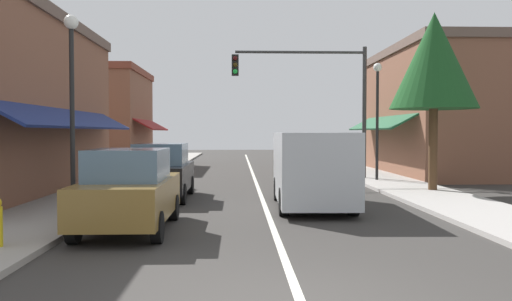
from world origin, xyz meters
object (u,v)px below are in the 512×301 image
at_px(parked_car_second_left, 161,172).
at_px(street_lamp_left_near, 72,82).
at_px(parked_car_nearest_left, 129,190).
at_px(van_in_lane, 312,167).
at_px(street_lamp_right_mid, 377,103).
at_px(traffic_signal_mast_arm, 318,88).
at_px(tree_right_near, 434,61).

relative_size(parked_car_second_left, street_lamp_left_near, 0.81).
bearing_deg(parked_car_nearest_left, van_in_lane, 38.21).
relative_size(parked_car_nearest_left, street_lamp_right_mid, 0.82).
relative_size(parked_car_nearest_left, van_in_lane, 0.78).
xyz_separation_m(traffic_signal_mast_arm, street_lamp_right_mid, (2.34, -0.98, -0.69)).
height_order(van_in_lane, tree_right_near, tree_right_near).
height_order(parked_car_second_left, tree_right_near, tree_right_near).
bearing_deg(tree_right_near, traffic_signal_mast_arm, 123.45).
bearing_deg(street_lamp_left_near, van_in_lane, 13.05).
bearing_deg(tree_right_near, van_in_lane, -144.64).
height_order(parked_car_nearest_left, tree_right_near, tree_right_near).
bearing_deg(traffic_signal_mast_arm, street_lamp_right_mid, -22.76).
relative_size(parked_car_second_left, van_in_lane, 0.78).
bearing_deg(traffic_signal_mast_arm, tree_right_near, -56.55).
bearing_deg(traffic_signal_mast_arm, street_lamp_left_near, -128.31).
relative_size(parked_car_nearest_left, traffic_signal_mast_arm, 0.69).
relative_size(parked_car_nearest_left, parked_car_second_left, 1.00).
relative_size(parked_car_nearest_left, tree_right_near, 0.65).
distance_m(traffic_signal_mast_arm, street_lamp_left_near, 12.42).
xyz_separation_m(parked_car_second_left, van_in_lane, (4.51, -1.98, 0.27)).
relative_size(van_in_lane, tree_right_near, 0.83).
distance_m(traffic_signal_mast_arm, tree_right_near, 5.95).
distance_m(traffic_signal_mast_arm, street_lamp_right_mid, 2.63).
relative_size(parked_car_second_left, traffic_signal_mast_arm, 0.69).
xyz_separation_m(van_in_lane, street_lamp_right_mid, (3.79, 7.30, 2.22)).
bearing_deg(street_lamp_left_near, parked_car_second_left, 63.12).
height_order(parked_car_second_left, street_lamp_left_near, street_lamp_left_near).
xyz_separation_m(van_in_lane, traffic_signal_mast_arm, (1.45, 8.29, 2.91)).
xyz_separation_m(traffic_signal_mast_arm, street_lamp_left_near, (-7.69, -9.73, -0.67)).
bearing_deg(parked_car_second_left, tree_right_near, 8.40).
relative_size(van_in_lane, street_lamp_left_near, 1.04).
height_order(street_lamp_right_mid, tree_right_near, tree_right_near).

